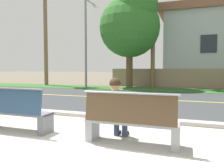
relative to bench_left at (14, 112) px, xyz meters
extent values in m
plane|color=#665B4C|center=(1.35, 7.51, -0.45)|extent=(140.00, 140.00, 0.00)
cube|color=#B7B2A8|center=(1.35, -0.09, -0.45)|extent=(44.00, 3.60, 0.01)
cube|color=#ADA89E|center=(1.35, 1.86, -0.40)|extent=(44.00, 0.30, 0.11)
cube|color=#383A3D|center=(1.35, 6.01, -0.45)|extent=(52.00, 8.00, 0.01)
cube|color=#E0CC4C|center=(1.35, 6.01, -0.44)|extent=(48.00, 0.14, 0.01)
cube|color=#2D6026|center=(1.35, 10.90, -0.44)|extent=(48.00, 2.80, 0.02)
cube|color=slate|center=(0.80, 0.07, -0.23)|extent=(0.14, 0.40, 0.45)
cube|color=slate|center=(0.00, 0.07, -0.03)|extent=(1.74, 0.44, 0.05)
cube|color=navy|center=(0.00, -0.13, 0.26)|extent=(1.67, 0.12, 0.52)
cylinder|color=slate|center=(0.00, -0.14, 0.54)|extent=(1.74, 0.04, 0.04)
cube|color=#9EA0A8|center=(1.91, 0.07, -0.23)|extent=(0.14, 0.40, 0.45)
cube|color=#9EA0A8|center=(3.51, 0.07, -0.23)|extent=(0.14, 0.40, 0.45)
cube|color=#9EA0A8|center=(2.71, 0.07, -0.03)|extent=(1.74, 0.44, 0.05)
cube|color=brown|center=(2.71, -0.13, 0.26)|extent=(1.67, 0.12, 0.52)
cylinder|color=#9EA0A8|center=(2.71, -0.14, 0.54)|extent=(1.74, 0.04, 0.04)
cylinder|color=#333D56|center=(2.29, 0.26, 0.06)|extent=(0.15, 0.42, 0.15)
cylinder|color=#333D56|center=(2.47, 0.26, 0.06)|extent=(0.15, 0.42, 0.15)
cylinder|color=#333D56|center=(2.29, 0.45, -0.24)|extent=(0.12, 0.12, 0.43)
cube|color=black|center=(2.29, 0.53, -0.42)|extent=(0.09, 0.24, 0.07)
cylinder|color=#333D56|center=(2.47, 0.45, -0.24)|extent=(0.12, 0.12, 0.43)
cube|color=black|center=(2.47, 0.53, -0.42)|extent=(0.09, 0.24, 0.07)
cube|color=silver|center=(2.38, 0.07, 0.26)|extent=(0.34, 0.20, 0.52)
cylinder|color=silver|center=(2.16, 0.09, 0.28)|extent=(0.09, 0.09, 0.46)
cylinder|color=silver|center=(2.59, 0.09, 0.28)|extent=(0.09, 0.09, 0.46)
sphere|color=tan|center=(2.38, 0.08, 0.65)|extent=(0.21, 0.21, 0.21)
sphere|color=#382819|center=(2.38, 0.08, 0.69)|extent=(0.22, 0.22, 0.22)
cylinder|color=gray|center=(-3.31, 10.50, 2.85)|extent=(0.16, 0.16, 6.61)
cylinder|color=gray|center=(-3.31, 11.40, 5.95)|extent=(0.10, 1.80, 0.10)
cube|color=silver|center=(-3.31, 12.30, 5.87)|extent=(0.24, 0.44, 0.14)
cylinder|color=brown|center=(-0.40, 11.92, 0.95)|extent=(0.49, 0.49, 2.80)
sphere|color=#2D6B28|center=(-0.40, 11.92, 4.03)|extent=(4.48, 4.48, 4.48)
sphere|color=#2D6B28|center=(0.16, 11.59, 5.37)|extent=(3.14, 3.14, 3.14)
cylinder|color=brown|center=(-7.68, 11.77, 4.18)|extent=(0.32, 0.32, 9.27)
cylinder|color=brown|center=(1.20, 12.80, 4.42)|extent=(0.32, 0.32, 9.74)
cube|color=gray|center=(4.33, 13.33, 0.25)|extent=(13.00, 0.36, 1.40)
cube|color=#232833|center=(5.12, 13.30, 2.75)|extent=(1.10, 0.06, 1.30)
camera|label=1|loc=(3.67, -3.83, 0.98)|focal=34.69mm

